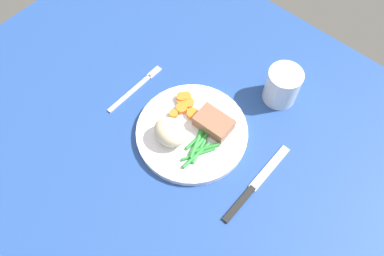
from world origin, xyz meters
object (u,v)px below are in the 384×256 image
Objects in this scene: water_glass at (282,87)px; meat_portion at (215,124)px; fork at (134,90)px; dinner_plate at (192,132)px; knife at (255,185)px.

meat_portion is at bearing -107.39° from water_glass.
fork is at bearing -169.05° from meat_portion.
dinner_plate is 2.83× the size of water_glass.
dinner_plate is at bearing -179.15° from knife.
dinner_plate is at bearing 5.42° from fork.
water_glass reaches higher than meat_portion.
water_glass is (25.61, 20.29, 3.34)cm from fork.
meat_portion is at bearing 15.52° from fork.
dinner_plate is 1.42× the size of fork.
water_glass is at bearing 72.61° from meat_portion.
fork is (-20.50, -3.97, -2.84)cm from meat_portion.
meat_portion is at bearing 49.40° from dinner_plate.
knife is (16.99, -0.29, -0.60)cm from dinner_plate.
dinner_plate is 5.37cm from meat_portion.
water_glass is (8.29, 20.03, 2.74)cm from dinner_plate.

